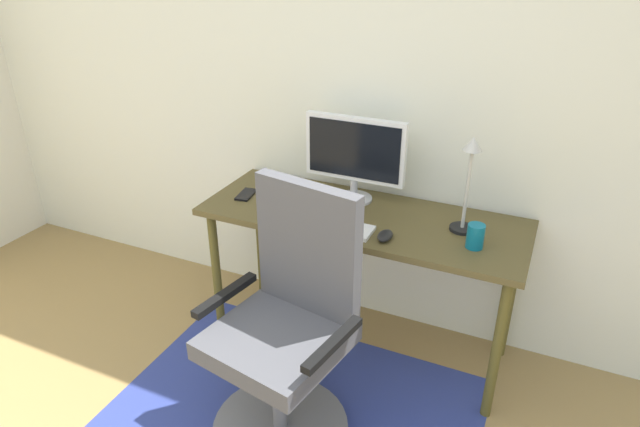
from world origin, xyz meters
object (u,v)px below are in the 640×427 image
(monitor, at_px, (355,153))
(coffee_cup, at_px, (475,236))
(computer_mouse, at_px, (385,236))
(cell_phone, at_px, (246,194))
(desk, at_px, (362,230))
(desk_lamp, at_px, (469,175))
(keyboard, at_px, (325,224))
(office_chair, at_px, (287,345))

(monitor, relative_size, coffee_cup, 4.70)
(computer_mouse, distance_m, cell_phone, 0.78)
(desk, height_order, desk_lamp, desk_lamp)
(monitor, bearing_deg, keyboard, -92.29)
(desk, bearing_deg, monitor, 125.11)
(keyboard, height_order, cell_phone, keyboard)
(office_chair, bearing_deg, computer_mouse, 72.05)
(desk, height_order, cell_phone, cell_phone)
(coffee_cup, bearing_deg, desk, 170.45)
(computer_mouse, distance_m, coffee_cup, 0.37)
(desk, distance_m, coffee_cup, 0.55)
(desk, relative_size, computer_mouse, 14.42)
(cell_phone, bearing_deg, desk_lamp, -4.10)
(coffee_cup, bearing_deg, cell_phone, 177.45)
(computer_mouse, distance_m, desk_lamp, 0.43)
(keyboard, relative_size, desk_lamp, 1.00)
(keyboard, height_order, computer_mouse, computer_mouse)
(office_chair, bearing_deg, desk, 93.65)
(cell_phone, xyz_separation_m, office_chair, (0.52, -0.59, -0.32))
(desk, xyz_separation_m, office_chair, (-0.07, -0.63, -0.23))
(desk_lamp, bearing_deg, coffee_cup, -59.87)
(coffee_cup, bearing_deg, office_chair, -138.08)
(keyboard, bearing_deg, desk, 57.86)
(monitor, distance_m, coffee_cup, 0.69)
(desk, relative_size, coffee_cup, 14.40)
(coffee_cup, bearing_deg, keyboard, -172.36)
(computer_mouse, bearing_deg, cell_phone, 169.81)
(coffee_cup, distance_m, office_chair, 0.88)
(monitor, xyz_separation_m, computer_mouse, (0.27, -0.31, -0.22))
(computer_mouse, bearing_deg, coffee_cup, 13.87)
(coffee_cup, relative_size, desk_lamp, 0.24)
(computer_mouse, relative_size, office_chair, 0.10)
(coffee_cup, distance_m, cell_phone, 1.13)
(desk, bearing_deg, computer_mouse, -46.24)
(cell_phone, bearing_deg, keyboard, -23.92)
(monitor, bearing_deg, office_chair, -88.32)
(desk, distance_m, keyboard, 0.22)
(desk, relative_size, monitor, 3.07)
(keyboard, bearing_deg, computer_mouse, -0.60)
(monitor, xyz_separation_m, coffee_cup, (0.62, -0.23, -0.19))
(keyboard, xyz_separation_m, cell_phone, (-0.49, 0.14, -0.00))
(desk, distance_m, desk_lamp, 0.57)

